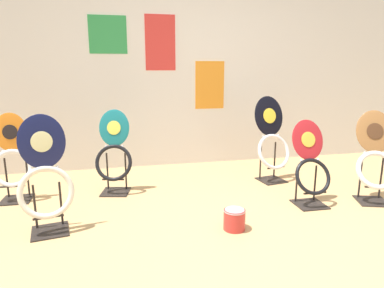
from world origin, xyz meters
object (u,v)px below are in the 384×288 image
at_px(toilet_seat_display_navy_moon, 45,182).
at_px(toilet_seat_display_jazz_black, 272,140).
at_px(toilet_seat_display_crimson_swirl, 311,167).
at_px(toilet_seat_display_teal_sax, 114,154).
at_px(toilet_seat_display_woodgrain, 375,159).
at_px(paint_can, 234,219).
at_px(toilet_seat_display_orange_sun, 12,162).

bearing_deg(toilet_seat_display_navy_moon, toilet_seat_display_jazz_black, 19.78).
distance_m(toilet_seat_display_crimson_swirl, toilet_seat_display_teal_sax, 1.95).
distance_m(toilet_seat_display_teal_sax, toilet_seat_display_woodgrain, 2.59).
relative_size(toilet_seat_display_teal_sax, paint_can, 4.83).
bearing_deg(toilet_seat_display_woodgrain, toilet_seat_display_orange_sun, 167.23).
distance_m(toilet_seat_display_navy_moon, toilet_seat_display_orange_sun, 0.90).
relative_size(toilet_seat_display_navy_moon, toilet_seat_display_orange_sun, 1.09).
distance_m(toilet_seat_display_teal_sax, toilet_seat_display_jazz_black, 1.76).
bearing_deg(paint_can, toilet_seat_display_orange_sun, 150.73).
distance_m(toilet_seat_display_navy_moon, paint_can, 1.52).
bearing_deg(toilet_seat_display_jazz_black, toilet_seat_display_woodgrain, -49.43).
bearing_deg(toilet_seat_display_crimson_swirl, toilet_seat_display_navy_moon, -178.25).
xyz_separation_m(toilet_seat_display_navy_moon, toilet_seat_display_woodgrain, (2.98, 0.01, 0.00)).
relative_size(toilet_seat_display_navy_moon, toilet_seat_display_teal_sax, 1.09).
xyz_separation_m(toilet_seat_display_woodgrain, paint_can, (-1.53, -0.29, -0.33)).
distance_m(toilet_seat_display_jazz_black, toilet_seat_display_orange_sun, 2.73).
xyz_separation_m(toilet_seat_display_jazz_black, paint_can, (-0.83, -1.10, -0.39)).
bearing_deg(toilet_seat_display_orange_sun, toilet_seat_display_crimson_swirl, -14.40).
relative_size(toilet_seat_display_teal_sax, toilet_seat_display_orange_sun, 1.00).
bearing_deg(toilet_seat_display_jazz_black, paint_can, -126.94).
bearing_deg(toilet_seat_display_woodgrain, toilet_seat_display_jazz_black, 130.57).
height_order(toilet_seat_display_navy_moon, toilet_seat_display_orange_sun, toilet_seat_display_navy_moon).
xyz_separation_m(toilet_seat_display_woodgrain, toilet_seat_display_orange_sun, (-3.42, 0.78, -0.03)).
relative_size(toilet_seat_display_crimson_swirl, toilet_seat_display_woodgrain, 0.91).
height_order(toilet_seat_display_navy_moon, toilet_seat_display_jazz_black, toilet_seat_display_jazz_black).
relative_size(toilet_seat_display_woodgrain, toilet_seat_display_orange_sun, 1.02).
relative_size(toilet_seat_display_teal_sax, toilet_seat_display_jazz_black, 0.89).
height_order(toilet_seat_display_teal_sax, toilet_seat_display_jazz_black, toilet_seat_display_jazz_black).
xyz_separation_m(toilet_seat_display_teal_sax, paint_can, (0.93, -1.09, -0.33)).
distance_m(toilet_seat_display_crimson_swirl, toilet_seat_display_woodgrain, 0.66).
bearing_deg(toilet_seat_display_woodgrain, paint_can, -169.31).
distance_m(toilet_seat_display_jazz_black, paint_can, 1.43).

